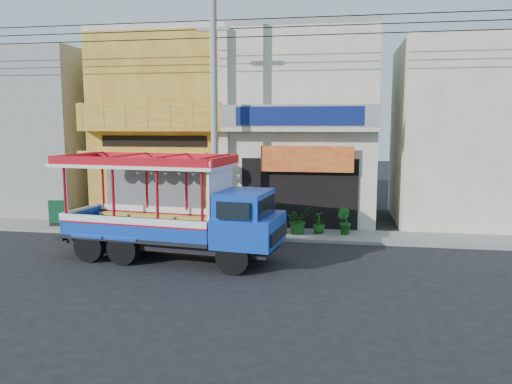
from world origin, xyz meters
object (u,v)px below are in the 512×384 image
utility_pole (218,102)px  potted_plant_a (298,220)px  green_sign (57,215)px  potted_plant_c (319,222)px  songthaew_truck (185,211)px  potted_plant_b (344,221)px

utility_pole → potted_plant_a: (2.90, 0.67, -4.39)m
utility_pole → green_sign: size_ratio=26.80×
green_sign → utility_pole: bearing=-4.4°
green_sign → potted_plant_c: 10.63m
utility_pole → potted_plant_c: size_ratio=32.80×
utility_pole → songthaew_truck: (-0.26, -3.31, -3.45)m
songthaew_truck → potted_plant_c: (3.95, 4.11, -1.04)m
utility_pole → green_sign: 8.27m
utility_pole → potted_plant_c: bearing=12.2°
potted_plant_a → songthaew_truck: bearing=-170.7°
songthaew_truck → potted_plant_b: (4.88, 4.10, -0.96)m
potted_plant_b → green_sign: bearing=41.2°
utility_pole → potted_plant_a: utility_pole is taller
potted_plant_b → potted_plant_c: (-0.93, 0.01, -0.08)m
songthaew_truck → green_sign: size_ratio=6.95×
songthaew_truck → potted_plant_b: bearing=40.0°
utility_pole → green_sign: (-6.94, 0.53, -4.47)m
utility_pole → potted_plant_a: size_ratio=26.60×
potted_plant_a → potted_plant_b: 1.73m
potted_plant_b → potted_plant_a: bearing=43.6°
songthaew_truck → potted_plant_c: 5.79m
songthaew_truck → potted_plant_c: size_ratio=8.51×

